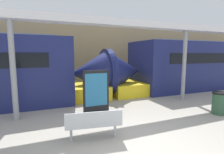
# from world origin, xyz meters

# --- Properties ---
(ground_plane) EXTENTS (60.00, 60.00, 0.00)m
(ground_plane) POSITION_xyz_m (0.00, 0.00, 0.00)
(ground_plane) COLOR #A8A093
(station_wall) EXTENTS (56.00, 0.20, 5.00)m
(station_wall) POSITION_xyz_m (0.00, 9.50, 2.50)
(station_wall) COLOR tan
(station_wall) RESTS_ON ground_plane
(train_left) EXTENTS (16.63, 2.93, 3.20)m
(train_left) POSITION_xyz_m (9.41, 5.63, 1.52)
(train_left) COLOR navy
(train_left) RESTS_ON ground_plane
(bench_near) EXTENTS (1.57, 0.66, 0.84)m
(bench_near) POSITION_xyz_m (-0.96, 0.85, 0.50)
(bench_near) COLOR #ADB2B7
(bench_near) RESTS_ON ground_plane
(trash_bin) EXTENTS (0.53, 0.53, 0.87)m
(trash_bin) POSITION_xyz_m (4.18, 1.07, 0.44)
(trash_bin) COLOR #2D5138
(trash_bin) RESTS_ON ground_plane
(poster_board) EXTENTS (1.05, 0.07, 1.71)m
(poster_board) POSITION_xyz_m (-0.23, 3.03, 0.86)
(poster_board) COLOR black
(poster_board) RESTS_ON ground_plane
(support_column_near) EXTENTS (0.19, 0.19, 3.49)m
(support_column_near) POSITION_xyz_m (-3.11, 3.35, 1.74)
(support_column_near) COLOR gray
(support_column_near) RESTS_ON ground_plane
(support_column_far) EXTENTS (0.19, 0.19, 3.49)m
(support_column_far) POSITION_xyz_m (4.54, 3.35, 1.74)
(support_column_far) COLOR gray
(support_column_far) RESTS_ON ground_plane
(canopy_beam) EXTENTS (28.00, 0.60, 0.28)m
(canopy_beam) POSITION_xyz_m (-3.11, 3.35, 3.63)
(canopy_beam) COLOR silver
(canopy_beam) RESTS_ON support_column_near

